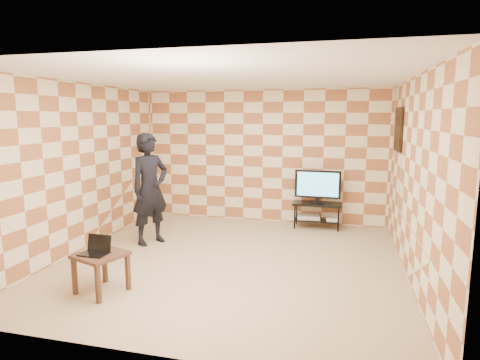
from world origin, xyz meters
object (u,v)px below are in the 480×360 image
at_px(side_table, 101,260).
at_px(person, 150,189).
at_px(tv_stand, 317,210).
at_px(tv, 318,185).

relative_size(side_table, person, 0.36).
bearing_deg(tv_stand, side_table, -123.64).
height_order(side_table, person, person).
bearing_deg(tv, side_table, -123.66).
distance_m(tv_stand, person, 3.23).
relative_size(tv, person, 0.46).
bearing_deg(tv, tv_stand, 91.71).
distance_m(tv_stand, side_table, 4.34).
bearing_deg(person, tv_stand, -28.44).
bearing_deg(person, tv, -28.49).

